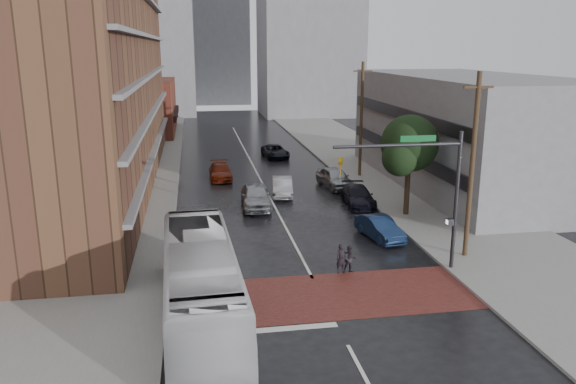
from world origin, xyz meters
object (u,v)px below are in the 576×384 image
object	(u,v)px
pedestrian_b	(350,259)
pedestrian_a	(341,259)
car_travel_b	(282,187)
car_parked_mid	(358,196)
car_travel_c	(220,171)
car_parked_near	(380,228)
transit_bus	(201,283)
car_parked_far	(335,178)
suv_travel	(275,151)
car_travel_a	(256,196)

from	to	relation	value
pedestrian_b	pedestrian_a	bearing A→B (deg)	176.09
car_travel_b	car_parked_mid	size ratio (longest dim) A/B	0.91
car_travel_c	car_parked_mid	world-z (taller)	car_parked_mid
pedestrian_b	car_parked_near	xyz separation A→B (m)	(3.17, 4.78, -0.04)
pedestrian_a	car_travel_c	distance (m)	22.78
transit_bus	car_travel_b	bearing A→B (deg)	69.46
pedestrian_a	car_parked_far	bearing A→B (deg)	67.39
transit_bus	suv_travel	bearing A→B (deg)	74.61
transit_bus	car_travel_c	xyz separation A→B (m)	(2.10, 26.23, -1.04)
pedestrian_a	car_travel_a	distance (m)	13.06
car_parked_mid	car_travel_c	bearing A→B (deg)	137.66
suv_travel	car_parked_mid	xyz separation A→B (m)	(3.33, -19.03, 0.02)
transit_bus	car_travel_a	size ratio (longest dim) A/B	2.44
car_travel_c	pedestrian_a	bearing A→B (deg)	-77.55
transit_bus	car_parked_far	world-z (taller)	transit_bus
pedestrian_a	pedestrian_b	bearing A→B (deg)	-9.50
car_parked_mid	pedestrian_b	bearing A→B (deg)	-103.83
car_parked_mid	suv_travel	bearing A→B (deg)	104.46
pedestrian_b	car_travel_b	distance (m)	15.77
pedestrian_a	transit_bus	bearing A→B (deg)	-160.03
pedestrian_b	car_parked_far	size ratio (longest dim) A/B	0.29
pedestrian_b	car_travel_a	xyz separation A→B (m)	(-3.41, 12.72, 0.14)
pedestrian_a	car_travel_c	world-z (taller)	pedestrian_a
suv_travel	car_parked_far	xyz separation A→B (m)	(2.94, -13.60, 0.16)
car_travel_c	car_parked_mid	distance (m)	13.83
transit_bus	car_parked_mid	world-z (taller)	transit_bus
transit_bus	car_parked_mid	xyz separation A→B (m)	(11.56, 16.13, -1.03)
pedestrian_a	car_travel_b	xyz separation A→B (m)	(-0.54, 15.74, -0.07)
pedestrian_a	suv_travel	distance (m)	31.18
car_travel_c	car_parked_far	distance (m)	10.20
car_travel_b	car_parked_near	xyz separation A→B (m)	(4.16, -10.96, -0.03)
suv_travel	car_parked_far	size ratio (longest dim) A/B	0.98
car_travel_a	car_parked_near	world-z (taller)	car_travel_a
car_parked_near	car_parked_far	bearing A→B (deg)	77.72
transit_bus	pedestrian_a	xyz separation A→B (m)	(7.08, 4.00, -0.94)
pedestrian_b	car_parked_near	bearing A→B (deg)	52.55
car_travel_c	car_parked_mid	bearing A→B (deg)	-47.04
car_travel_b	car_parked_far	xyz separation A→B (m)	(4.63, 1.81, 0.12)
transit_bus	car_parked_near	bearing A→B (deg)	37.15
suv_travel	pedestrian_a	bearing A→B (deg)	-97.91
car_parked_near	transit_bus	bearing A→B (deg)	-150.81
car_travel_c	car_parked_far	world-z (taller)	car_parked_far
pedestrian_b	car_travel_a	world-z (taller)	car_travel_a
car_travel_a	car_parked_mid	world-z (taller)	car_travel_a
car_travel_a	suv_travel	distance (m)	18.89
car_parked_mid	car_travel_a	bearing A→B (deg)	179.98
transit_bus	pedestrian_a	size ratio (longest dim) A/B	7.92
pedestrian_a	suv_travel	size ratio (longest dim) A/B	0.33
car_travel_a	car_parked_far	size ratio (longest dim) A/B	1.04
car_travel_b	car_parked_far	distance (m)	4.97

